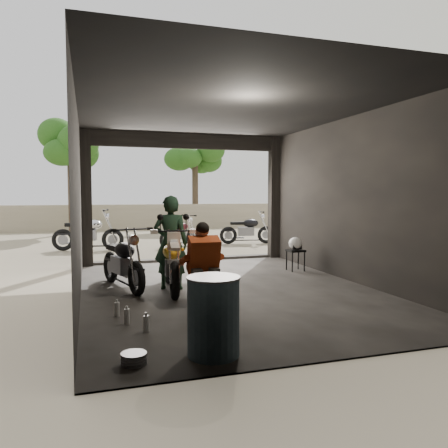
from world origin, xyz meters
TOP-DOWN VIEW (x-y plane):
  - ground at (0.00, 0.00)m, footprint 80.00×80.00m
  - garage at (0.00, 0.55)m, footprint 7.00×7.13m
  - boundary_wall at (0.00, 14.00)m, footprint 18.00×0.30m
  - tree_left at (-3.00, 12.50)m, footprint 2.20×2.20m
  - tree_right at (2.80, 14.00)m, footprint 2.20×2.20m
  - main_bike at (-0.98, 0.20)m, footprint 0.88×1.79m
  - left_bike at (-1.78, 0.65)m, footprint 1.12×1.81m
  - outside_bike_a at (-2.37, 6.40)m, footprint 1.95×1.10m
  - outside_bike_b at (0.49, 6.62)m, footprint 1.60×1.34m
  - outside_bike_c at (2.86, 6.67)m, footprint 1.75×0.93m
  - rider at (-0.96, 0.33)m, footprint 0.72×0.59m
  - mechanic at (-0.66, -0.95)m, footprint 0.66×0.88m
  - stool at (2.00, 1.33)m, footprint 0.35×0.35m
  - helmet at (1.99, 1.32)m, footprint 0.39×0.40m
  - oil_drum at (-1.12, -3.00)m, footprint 0.64×0.64m
  - sign_post at (2.97, 3.65)m, footprint 0.79×0.08m

SIDE VIEW (x-z plane):
  - ground at x=0.00m, z-range 0.00..0.00m
  - stool at x=2.00m, z-range 0.17..0.65m
  - oil_drum at x=-1.12m, z-range 0.00..0.85m
  - outside_bike_b at x=0.49m, z-range 0.00..1.02m
  - outside_bike_c at x=2.86m, z-range 0.00..1.12m
  - left_bike at x=-1.78m, z-range 0.00..1.14m
  - main_bike at x=-0.98m, z-range 0.00..1.15m
  - boundary_wall at x=0.00m, z-range 0.00..1.20m
  - mechanic at x=-0.66m, z-range 0.00..1.24m
  - outside_bike_a at x=-2.37m, z-range 0.00..1.25m
  - helmet at x=1.99m, z-range 0.48..0.77m
  - rider at x=-0.96m, z-range 0.00..1.69m
  - garage at x=0.00m, z-range -0.32..2.88m
  - sign_post at x=2.97m, z-range 0.41..2.79m
  - tree_right at x=2.80m, z-range 1.06..6.06m
  - tree_left at x=-3.00m, z-range 1.19..6.79m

